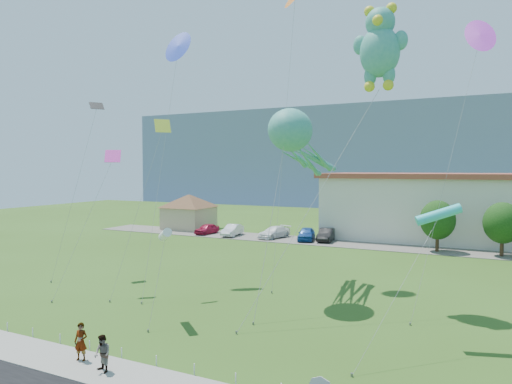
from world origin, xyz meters
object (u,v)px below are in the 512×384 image
octopus_kite (296,141)px  teddy_bear_kite (380,46)px  parked_car_silver (232,230)px  parked_car_red (207,229)px  pedestrian_right (102,354)px  parked_car_black (326,235)px  pavilion (189,208)px  pedestrian_left (81,342)px  parked_car_white (274,232)px  parked_car_blue (306,234)px

octopus_kite → teddy_bear_kite: (5.35, 0.98, 6.06)m
parked_car_silver → octopus_kite: bearing=-57.8°
parked_car_red → pedestrian_right: bearing=-58.3°
parked_car_red → parked_car_black: size_ratio=0.87×
pavilion → parked_car_red: bearing=-34.0°
parked_car_silver → parked_car_black: size_ratio=0.96×
parked_car_silver → pedestrian_right: bearing=-74.7°
pedestrian_left → parked_car_silver: pedestrian_left is taller
parked_car_white → octopus_kite: (11.67, -22.97, 9.88)m
pedestrian_right → parked_car_black: bearing=109.8°
pedestrian_left → parked_car_blue: size_ratio=0.37×
parked_car_red → parked_car_silver: 3.87m
pedestrian_left → pedestrian_right: size_ratio=1.07×
pedestrian_right → octopus_kite: 18.26m
octopus_kite → pedestrian_left: bearing=-108.0°
parked_car_silver → pavilion: bearing=153.4°
parked_car_silver → parked_car_white: bearing=1.3°
pedestrian_right → parked_car_silver: (-14.30, 37.43, -0.11)m
parked_car_black → parked_car_blue: bearing=-174.0°
pedestrian_right → parked_car_red: (-18.18, 37.39, -0.15)m
parked_car_silver → parked_car_red: bearing=174.9°
pavilion → parked_car_blue: size_ratio=2.00×
pavilion → parked_car_silver: size_ratio=2.08×
pavilion → parked_car_silver: pavilion is taller
parked_car_white → parked_car_black: (6.65, 0.47, 0.04)m
parked_car_silver → octopus_kite: size_ratio=0.35×
pedestrian_right → parked_car_silver: size_ratio=0.36×
pedestrian_left → parked_car_silver: (-12.54, 36.94, -0.17)m
parked_car_white → teddy_bear_kite: 32.05m
parked_car_white → pedestrian_left: bearing=-63.7°
parked_car_red → octopus_kite: octopus_kite is taller
teddy_bear_kite → pavilion: bearing=142.0°
pavilion → parked_car_white: pavilion is taller
pedestrian_left → parked_car_blue: pedestrian_left is taller
parked_car_white → teddy_bear_kite: teddy_bear_kite is taller
pedestrian_left → teddy_bear_kite: size_ratio=0.09×
pedestrian_left → octopus_kite: size_ratio=0.13×
parked_car_red → parked_car_white: (9.50, 0.72, 0.03)m
pedestrian_right → parked_car_black: 38.63m
parked_car_silver → octopus_kite: 29.89m
parked_car_silver → parked_car_blue: parked_car_blue is taller
parked_car_black → pedestrian_left: bearing=-96.2°
parked_car_silver → octopus_kite: (17.29, -22.29, 9.87)m
pedestrian_right → parked_car_red: bearing=132.7°
pavilion → parked_car_silver: 10.04m
parked_car_black → teddy_bear_kite: (10.37, -22.45, 15.90)m
pavilion → teddy_bear_kite: bearing=-38.0°
parked_car_silver → parked_car_black: (12.27, 1.15, 0.03)m
parked_car_black → octopus_kite: size_ratio=0.36×
parked_car_white → octopus_kite: octopus_kite is taller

